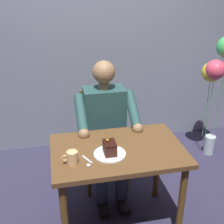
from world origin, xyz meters
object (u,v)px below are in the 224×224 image
at_px(seated_person, 106,129).
at_px(dessert_spoon, 88,162).
at_px(cake_slice, 110,148).
at_px(dining_table, 118,160).
at_px(chair, 103,133).
at_px(coffee_cup, 72,158).
at_px(balloon_display, 218,71).

bearing_deg(seated_person, dessert_spoon, 68.09).
height_order(seated_person, dessert_spoon, seated_person).
bearing_deg(dessert_spoon, cake_slice, -156.63).
bearing_deg(dining_table, cake_slice, 41.81).
xyz_separation_m(chair, dessert_spoon, (0.24, 0.77, 0.22)).
relative_size(seated_person, coffee_cup, 11.30).
xyz_separation_m(chair, cake_slice, (0.07, 0.69, 0.27)).
xyz_separation_m(seated_person, dessert_spoon, (0.24, 0.59, 0.08)).
xyz_separation_m(seated_person, cake_slice, (0.07, 0.52, 0.13)).
relative_size(dessert_spoon, balloon_display, 0.10).
relative_size(seated_person, cake_slice, 10.33).
distance_m(dessert_spoon, balloon_display, 1.78).
bearing_deg(chair, dessert_spoon, 72.75).
bearing_deg(cake_slice, dessert_spoon, 23.37).
bearing_deg(cake_slice, dining_table, -138.19).
xyz_separation_m(dessert_spoon, balloon_display, (-1.48, -0.95, 0.27)).
bearing_deg(cake_slice, balloon_display, -146.17).
bearing_deg(chair, balloon_display, -171.46).
height_order(chair, coffee_cup, chair).
bearing_deg(dessert_spoon, seated_person, -111.91).
distance_m(chair, coffee_cup, 0.87).
bearing_deg(balloon_display, cake_slice, 33.83).
relative_size(seated_person, balloon_display, 0.92).
relative_size(dining_table, balloon_display, 0.72).
xyz_separation_m(dining_table, coffee_cup, (0.34, 0.12, 0.15)).
relative_size(chair, dessert_spoon, 6.55).
relative_size(cake_slice, coffee_cup, 1.09).
relative_size(coffee_cup, balloon_display, 0.08).
bearing_deg(balloon_display, dessert_spoon, 32.77).
xyz_separation_m(dining_table, balloon_display, (-1.24, -0.82, 0.38)).
bearing_deg(dining_table, balloon_display, -146.70).
bearing_deg(coffee_cup, balloon_display, -149.28).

